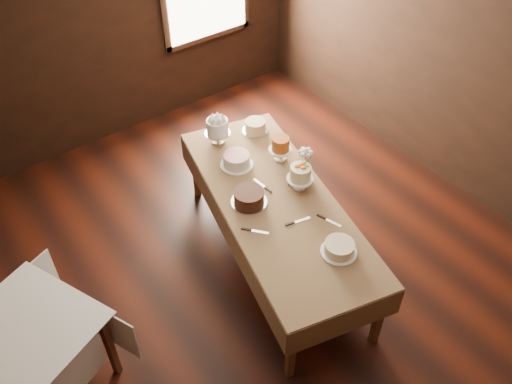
% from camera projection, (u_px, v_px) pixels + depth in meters
% --- Properties ---
extents(floor, '(5.00, 6.00, 0.01)m').
position_uv_depth(floor, '(268.00, 275.00, 5.15)').
color(floor, black).
rests_on(floor, ground).
extents(wall_back, '(5.00, 0.02, 2.80)m').
position_uv_depth(wall_back, '(107.00, 27.00, 5.95)').
color(wall_back, black).
rests_on(wall_back, ground).
extents(wall_right, '(0.02, 6.00, 2.80)m').
position_uv_depth(wall_right, '(468.00, 68.00, 5.29)').
color(wall_right, black).
rests_on(wall_right, ground).
extents(display_table, '(1.57, 2.72, 0.79)m').
position_uv_depth(display_table, '(276.00, 205.00, 4.81)').
color(display_table, '#50301C').
rests_on(display_table, ground).
extents(side_table, '(1.24, 1.24, 0.80)m').
position_uv_depth(side_table, '(25.00, 339.00, 3.84)').
color(side_table, '#50301C').
rests_on(side_table, ground).
extents(cake_meringue, '(0.29, 0.29, 0.28)m').
position_uv_depth(cake_meringue, '(218.00, 132.00, 5.32)').
color(cake_meringue, silver).
rests_on(cake_meringue, display_table).
extents(cake_speckled, '(0.27, 0.27, 0.13)m').
position_uv_depth(cake_speckled, '(255.00, 127.00, 5.49)').
color(cake_speckled, silver).
rests_on(cake_speckled, display_table).
extents(cake_lattice, '(0.36, 0.36, 0.12)m').
position_uv_depth(cake_lattice, '(237.00, 161.00, 5.09)').
color(cake_lattice, white).
rests_on(cake_lattice, display_table).
extents(cake_caramel, '(0.23, 0.23, 0.26)m').
position_uv_depth(cake_caramel, '(280.00, 150.00, 5.13)').
color(cake_caramel, white).
rests_on(cake_caramel, display_table).
extents(cake_chocolate, '(0.38, 0.38, 0.13)m').
position_uv_depth(cake_chocolate, '(249.00, 197.00, 4.71)').
color(cake_chocolate, silver).
rests_on(cake_chocolate, display_table).
extents(cake_flowers, '(0.25, 0.25, 0.25)m').
position_uv_depth(cake_flowers, '(300.00, 178.00, 4.83)').
color(cake_flowers, white).
rests_on(cake_flowers, display_table).
extents(cake_cream, '(0.34, 0.34, 0.11)m').
position_uv_depth(cake_cream, '(339.00, 248.00, 4.29)').
color(cake_cream, white).
rests_on(cake_cream, display_table).
extents(cake_server_a, '(0.24, 0.08, 0.01)m').
position_uv_depth(cake_server_a, '(302.00, 220.00, 4.59)').
color(cake_server_a, silver).
rests_on(cake_server_a, display_table).
extents(cake_server_b, '(0.10, 0.24, 0.01)m').
position_uv_depth(cake_server_b, '(334.00, 223.00, 4.56)').
color(cake_server_b, silver).
rests_on(cake_server_b, display_table).
extents(cake_server_c, '(0.04, 0.24, 0.01)m').
position_uv_depth(cake_server_c, '(260.00, 183.00, 4.94)').
color(cake_server_c, silver).
rests_on(cake_server_c, display_table).
extents(cake_server_d, '(0.19, 0.18, 0.01)m').
position_uv_depth(cake_server_d, '(291.00, 174.00, 5.03)').
color(cake_server_d, silver).
rests_on(cake_server_d, display_table).
extents(cake_server_e, '(0.17, 0.20, 0.01)m').
position_uv_depth(cake_server_e, '(260.00, 232.00, 4.49)').
color(cake_server_e, silver).
rests_on(cake_server_e, display_table).
extents(flower_vase, '(0.14, 0.14, 0.13)m').
position_uv_depth(flower_vase, '(304.00, 173.00, 4.95)').
color(flower_vase, '#2D2823').
rests_on(flower_vase, display_table).
extents(flower_bouquet, '(0.14, 0.14, 0.20)m').
position_uv_depth(flower_bouquet, '(305.00, 157.00, 4.82)').
color(flower_bouquet, white).
rests_on(flower_bouquet, flower_vase).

